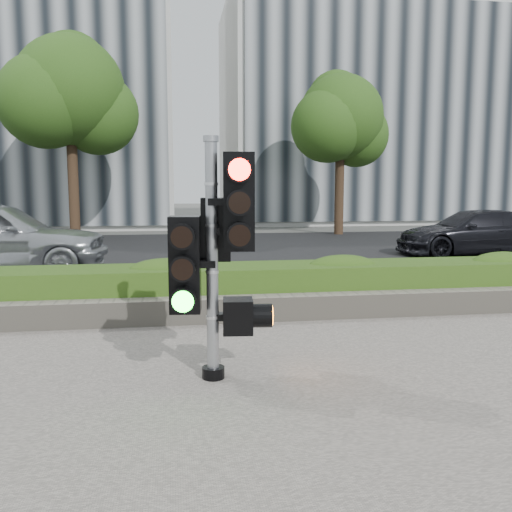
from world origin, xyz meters
The scene contains 12 objects.
ground centered at (0.00, 0.00, 0.00)m, with size 120.00×120.00×0.00m, color #51514C.
sidewalk centered at (0.00, -2.50, 0.01)m, with size 16.00×11.00×0.03m, color #9E9389.
road centered at (0.00, 10.00, 0.01)m, with size 60.00×13.00×0.02m, color black.
curb centered at (0.00, 3.15, 0.06)m, with size 60.00×0.25×0.12m, color gray.
stone_wall centered at (0.00, 1.90, 0.20)m, with size 12.00×0.32×0.34m, color gray.
hedge centered at (0.00, 2.55, 0.37)m, with size 12.00×1.00×0.68m, color olive.
building_left centered at (-9.00, 23.00, 7.50)m, with size 16.00×9.00×15.00m, color #B7B7B2.
building_right centered at (11.00, 25.00, 6.00)m, with size 18.00×10.00×12.00m, color #B7B7B2.
tree_left centered at (-4.52, 14.56, 5.04)m, with size 4.61×4.03×7.34m.
tree_right centered at (5.48, 15.55, 4.48)m, with size 4.10×3.58×6.53m.
traffic_signal centered at (-0.68, -0.30, 1.31)m, with size 0.82×0.62×2.31m.
car_dark centered at (7.18, 8.52, 0.64)m, with size 1.73×4.25×1.23m, color black.
Camera 1 is at (-1.08, -5.41, 1.87)m, focal length 38.00 mm.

